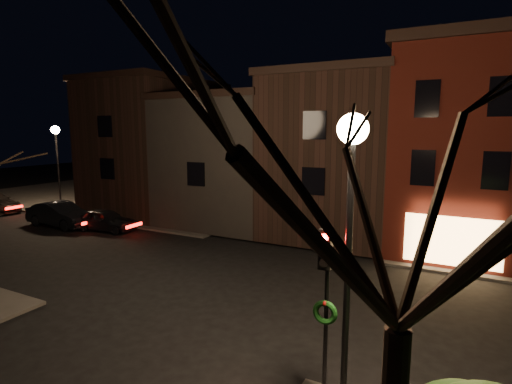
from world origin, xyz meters
TOP-DOWN VIEW (x-y plane):
  - ground at (0.00, 0.00)m, footprint 120.00×120.00m
  - sidewalk_far_left at (-20.00, 20.00)m, footprint 30.00×30.00m
  - corner_building at (8.00, 9.47)m, footprint 6.50×8.50m
  - row_building_a at (1.50, 10.50)m, footprint 7.30×10.30m
  - row_building_b at (-5.75, 10.50)m, footprint 7.80×10.30m
  - row_building_c at (-13.00, 10.50)m, footprint 7.30×10.30m
  - street_lamp_near at (6.20, -6.00)m, footprint 0.60×0.60m
  - street_lamp_far at (-19.00, 6.20)m, footprint 0.60×0.60m
  - traffic_signal at (5.60, -5.51)m, footprint 0.58×0.38m
  - bare_tree_right at (7.50, -8.50)m, footprint 6.40×6.40m
  - parked_car_a at (-11.60, 3.77)m, footprint 4.25×2.14m
  - parked_car_b at (-15.08, 3.20)m, footprint 4.90×1.74m

SIDE VIEW (x-z plane):
  - ground at x=0.00m, z-range 0.00..0.00m
  - sidewalk_far_left at x=-20.00m, z-range 0.00..0.12m
  - parked_car_a at x=-11.60m, z-range 0.00..1.39m
  - parked_car_b at x=-15.08m, z-range 0.00..1.61m
  - traffic_signal at x=5.60m, z-range 0.78..4.83m
  - row_building_b at x=-5.75m, z-range 0.13..8.53m
  - row_building_a at x=1.50m, z-range 0.13..9.53m
  - row_building_c at x=-13.00m, z-range 0.13..10.03m
  - street_lamp_near at x=6.20m, z-range 1.94..8.42m
  - street_lamp_far at x=-19.00m, z-range 1.94..8.42m
  - corner_building at x=8.00m, z-range 0.15..10.65m
  - bare_tree_right at x=7.50m, z-range 1.90..10.40m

